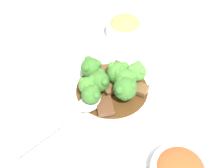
{
  "coord_description": "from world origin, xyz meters",
  "views": [
    {
      "loc": [
        0.33,
        -0.33,
        0.56
      ],
      "look_at": [
        0.0,
        0.0,
        0.03
      ],
      "focal_mm": 50.0,
      "sensor_mm": 36.0,
      "label": 1
    }
  ],
  "objects_px": {
    "broccoli_floret_6": "(92,95)",
    "broccoli_floret_3": "(99,81)",
    "sauce_dish": "(18,109)",
    "beef_strip_3": "(103,71)",
    "broccoli_floret_2": "(87,85)",
    "broccoli_floret_7": "(125,79)",
    "beef_strip_4": "(105,106)",
    "broccoli_floret_5": "(118,72)",
    "broccoli_floret_1": "(124,89)",
    "main_plate": "(112,91)",
    "beef_strip_0": "(121,70)",
    "side_bowl_appetizer": "(125,27)",
    "beef_strip_2": "(111,87)",
    "serving_spoon": "(83,107)",
    "broccoli_floret_4": "(91,68)",
    "beef_strip_1": "(138,88)",
    "broccoli_floret_0": "(137,72)"
  },
  "relations": [
    {
      "from": "beef_strip_3",
      "to": "side_bowl_appetizer",
      "type": "distance_m",
      "value": 0.17
    },
    {
      "from": "beef_strip_0",
      "to": "beef_strip_1",
      "type": "distance_m",
      "value": 0.07
    },
    {
      "from": "beef_strip_0",
      "to": "main_plate",
      "type": "bearing_deg",
      "value": -68.2
    },
    {
      "from": "broccoli_floret_1",
      "to": "side_bowl_appetizer",
      "type": "relative_size",
      "value": 0.58
    },
    {
      "from": "broccoli_floret_1",
      "to": "broccoli_floret_7",
      "type": "bearing_deg",
      "value": 128.96
    },
    {
      "from": "broccoli_floret_0",
      "to": "broccoli_floret_2",
      "type": "height_order",
      "value": "broccoli_floret_0"
    },
    {
      "from": "main_plate",
      "to": "broccoli_floret_2",
      "type": "relative_size",
      "value": 5.4
    },
    {
      "from": "broccoli_floret_2",
      "to": "beef_strip_3",
      "type": "bearing_deg",
      "value": 108.96
    },
    {
      "from": "main_plate",
      "to": "broccoli_floret_6",
      "type": "height_order",
      "value": "broccoli_floret_6"
    },
    {
      "from": "main_plate",
      "to": "beef_strip_0",
      "type": "xyz_separation_m",
      "value": [
        -0.02,
        0.05,
        0.02
      ]
    },
    {
      "from": "beef_strip_0",
      "to": "side_bowl_appetizer",
      "type": "xyz_separation_m",
      "value": [
        -0.11,
        0.12,
        0.0
      ]
    },
    {
      "from": "broccoli_floret_0",
      "to": "broccoli_floret_2",
      "type": "xyz_separation_m",
      "value": [
        -0.05,
        -0.11,
        -0.0
      ]
    },
    {
      "from": "beef_strip_4",
      "to": "sauce_dish",
      "type": "relative_size",
      "value": 0.71
    },
    {
      "from": "beef_strip_1",
      "to": "broccoli_floret_4",
      "type": "bearing_deg",
      "value": -154.03
    },
    {
      "from": "beef_strip_0",
      "to": "beef_strip_2",
      "type": "height_order",
      "value": "beef_strip_0"
    },
    {
      "from": "beef_strip_0",
      "to": "beef_strip_1",
      "type": "relative_size",
      "value": 1.1
    },
    {
      "from": "beef_strip_0",
      "to": "beef_strip_3",
      "type": "xyz_separation_m",
      "value": [
        -0.03,
        -0.03,
        0.0
      ]
    },
    {
      "from": "broccoli_floret_2",
      "to": "broccoli_floret_7",
      "type": "distance_m",
      "value": 0.08
    },
    {
      "from": "broccoli_floret_6",
      "to": "broccoli_floret_3",
      "type": "bearing_deg",
      "value": 117.88
    },
    {
      "from": "sauce_dish",
      "to": "broccoli_floret_5",
      "type": "bearing_deg",
      "value": 63.03
    },
    {
      "from": "beef_strip_1",
      "to": "broccoli_floret_0",
      "type": "relative_size",
      "value": 0.98
    },
    {
      "from": "broccoli_floret_2",
      "to": "broccoli_floret_3",
      "type": "height_order",
      "value": "broccoli_floret_3"
    },
    {
      "from": "beef_strip_4",
      "to": "broccoli_floret_6",
      "type": "height_order",
      "value": "broccoli_floret_6"
    },
    {
      "from": "beef_strip_2",
      "to": "serving_spoon",
      "type": "height_order",
      "value": "serving_spoon"
    },
    {
      "from": "broccoli_floret_0",
      "to": "serving_spoon",
      "type": "relative_size",
      "value": 0.25
    },
    {
      "from": "broccoli_floret_1",
      "to": "broccoli_floret_5",
      "type": "xyz_separation_m",
      "value": [
        -0.05,
        0.03,
        -0.0
      ]
    },
    {
      "from": "broccoli_floret_4",
      "to": "broccoli_floret_7",
      "type": "bearing_deg",
      "value": 19.87
    },
    {
      "from": "beef_strip_2",
      "to": "serving_spoon",
      "type": "xyz_separation_m",
      "value": [
        -0.0,
        -0.08,
        0.0
      ]
    },
    {
      "from": "beef_strip_0",
      "to": "broccoli_floret_1",
      "type": "bearing_deg",
      "value": -42.07
    },
    {
      "from": "broccoli_floret_7",
      "to": "broccoli_floret_2",
      "type": "bearing_deg",
      "value": -124.22
    },
    {
      "from": "beef_strip_3",
      "to": "broccoli_floret_3",
      "type": "height_order",
      "value": "broccoli_floret_3"
    },
    {
      "from": "sauce_dish",
      "to": "beef_strip_3",
      "type": "bearing_deg",
      "value": 72.86
    },
    {
      "from": "beef_strip_2",
      "to": "sauce_dish",
      "type": "height_order",
      "value": "beef_strip_2"
    },
    {
      "from": "beef_strip_1",
      "to": "serving_spoon",
      "type": "distance_m",
      "value": 0.13
    },
    {
      "from": "broccoli_floret_2",
      "to": "serving_spoon",
      "type": "height_order",
      "value": "broccoli_floret_2"
    },
    {
      "from": "broccoli_floret_5",
      "to": "sauce_dish",
      "type": "height_order",
      "value": "broccoli_floret_5"
    },
    {
      "from": "beef_strip_3",
      "to": "serving_spoon",
      "type": "xyz_separation_m",
      "value": [
        0.05,
        -0.1,
        -0.0
      ]
    },
    {
      "from": "broccoli_floret_4",
      "to": "broccoli_floret_5",
      "type": "relative_size",
      "value": 1.01
    },
    {
      "from": "main_plate",
      "to": "beef_strip_4",
      "type": "height_order",
      "value": "beef_strip_4"
    },
    {
      "from": "broccoli_floret_7",
      "to": "sauce_dish",
      "type": "xyz_separation_m",
      "value": [
        -0.13,
        -0.2,
        -0.05
      ]
    },
    {
      "from": "beef_strip_0",
      "to": "sauce_dish",
      "type": "distance_m",
      "value": 0.25
    },
    {
      "from": "broccoli_floret_2",
      "to": "side_bowl_appetizer",
      "type": "distance_m",
      "value": 0.25
    },
    {
      "from": "side_bowl_appetizer",
      "to": "beef_strip_3",
      "type": "bearing_deg",
      "value": -63.05
    },
    {
      "from": "broccoli_floret_2",
      "to": "broccoli_floret_6",
      "type": "distance_m",
      "value": 0.03
    },
    {
      "from": "broccoli_floret_6",
      "to": "broccoli_floret_1",
      "type": "bearing_deg",
      "value": 56.67
    },
    {
      "from": "beef_strip_3",
      "to": "broccoli_floret_5",
      "type": "distance_m",
      "value": 0.05
    },
    {
      "from": "sauce_dish",
      "to": "side_bowl_appetizer",
      "type": "bearing_deg",
      "value": 92.62
    },
    {
      "from": "beef_strip_0",
      "to": "broccoli_floret_5",
      "type": "height_order",
      "value": "broccoli_floret_5"
    },
    {
      "from": "broccoli_floret_7",
      "to": "side_bowl_appetizer",
      "type": "xyz_separation_m",
      "value": [
        -0.15,
        0.16,
        -0.03
      ]
    },
    {
      "from": "main_plate",
      "to": "broccoli_floret_3",
      "type": "height_order",
      "value": "broccoli_floret_3"
    }
  ]
}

